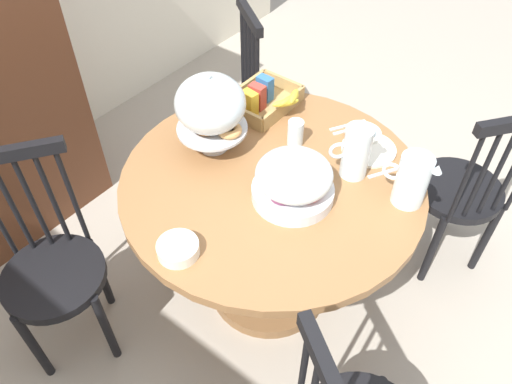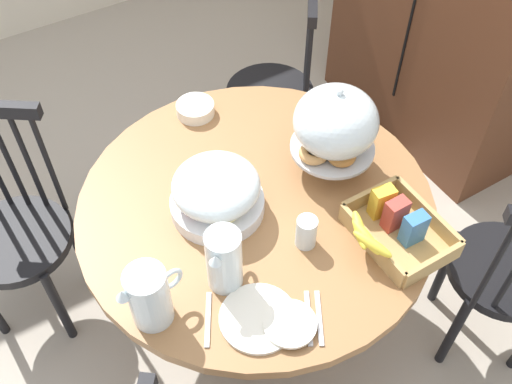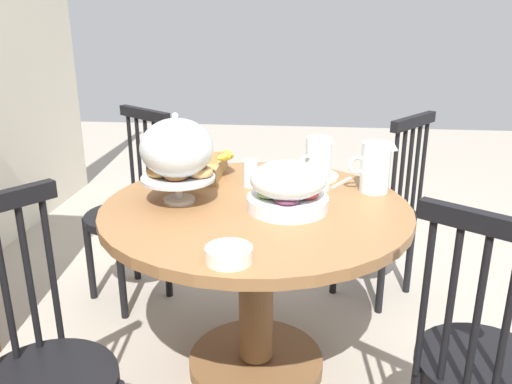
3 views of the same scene
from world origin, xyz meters
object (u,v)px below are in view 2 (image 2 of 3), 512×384
Objects in this scene: pastry_stand_with_dome at (335,125)px; cereal_basket at (395,227)px; windsor_chair_near_window at (275,93)px; china_plate_small at (290,324)px; orange_juice_pitcher at (150,298)px; windsor_chair_far_side at (506,275)px; dining_table at (256,241)px; cereal_bowl at (195,109)px; windsor_chair_by_cabinet at (19,234)px; fruit_platter_covered at (216,192)px; milk_pitcher at (224,261)px; drinking_glass at (306,232)px; china_plate_large at (258,318)px.

pastry_stand_with_dome is 1.09× the size of cereal_basket.
windsor_chair_near_window is 6.50× the size of china_plate_small.
windsor_chair_far_side is at bearing 73.88° from orange_juice_pitcher.
cereal_bowl reaches higher than dining_table.
fruit_platter_covered is at bearing 50.61° from windsor_chair_by_cabinet.
orange_juice_pitcher is 0.64× the size of cereal_basket.
fruit_platter_covered is 0.56m from cereal_basket.
windsor_chair_far_side is 3.09× the size of cereal_basket.
windsor_chair_by_cabinet reaches higher than cereal_basket.
cereal_bowl is (-0.68, 0.48, -0.07)m from orange_juice_pitcher.
dining_table is 3.69× the size of cereal_basket.
windsor_chair_far_side reaches higher than china_plate_small.
pastry_stand_with_dome is (0.52, 1.01, 0.48)m from windsor_chair_by_cabinet.
milk_pitcher reaches higher than orange_juice_pitcher.
drinking_glass is at bearing 88.06° from milk_pitcher.
windsor_chair_by_cabinet and windsor_chair_far_side have the same top height.
cereal_basket is (1.04, -0.24, 0.33)m from windsor_chair_near_window.
cereal_bowl is at bearing -178.60° from drinking_glass.
windsor_chair_near_window is 6.96× the size of cereal_bowl.
cereal_basket is (0.37, 0.41, -0.04)m from fruit_platter_covered.
fruit_platter_covered reaches higher than dining_table.
windsor_chair_far_side is 4.43× the size of china_plate_large.
windsor_chair_by_cabinet reaches higher than china_plate_large.
windsor_chair_by_cabinet is at bearing -81.62° from windsor_chair_near_window.
orange_juice_pitcher is at bearing -123.70° from china_plate_large.
drinking_glass is at bearing 11.87° from dining_table.
windsor_chair_far_side is at bearing 79.32° from china_plate_large.
pastry_stand_with_dome reaches higher than windsor_chair_near_window.
pastry_stand_with_dome reaches higher than fruit_platter_covered.
cereal_basket is 0.86m from cereal_bowl.
orange_juice_pitcher is (-0.33, -1.16, 0.38)m from windsor_chair_far_side.
milk_pitcher reaches higher than cereal_bowl.
orange_juice_pitcher is (0.20, -0.46, 0.31)m from dining_table.
china_plate_small is at bearing -77.87° from cereal_basket.
cereal_bowl is at bearing 86.59° from windsor_chair_by_cabinet.
windsor_chair_near_window is 1.00× the size of windsor_chair_by_cabinet.
fruit_platter_covered is (0.48, 0.59, 0.37)m from windsor_chair_by_cabinet.
windsor_chair_by_cabinet is 0.86m from orange_juice_pitcher.
fruit_platter_covered is (-0.04, -0.42, -0.11)m from pastry_stand_with_dome.
milk_pitcher is (0.00, 0.23, 0.01)m from orange_juice_pitcher.
cereal_bowl is (-1.02, -0.67, 0.31)m from windsor_chair_far_side.
fruit_platter_covered is (-0.58, -0.82, 0.37)m from windsor_chair_far_side.
windsor_chair_by_cabinet reaches higher than milk_pitcher.
china_plate_small is (0.43, -0.15, 0.24)m from dining_table.
cereal_basket is (0.33, 0.29, 0.27)m from dining_table.
windsor_chair_by_cabinet is at bearing -150.72° from china_plate_large.
orange_juice_pitcher is 0.92× the size of china_plate_large.
pastry_stand_with_dome is 1.15× the size of fruit_platter_covered.
windsor_chair_near_window is at bearing 167.05° from cereal_basket.
windsor_chair_near_window reaches higher than drinking_glass.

